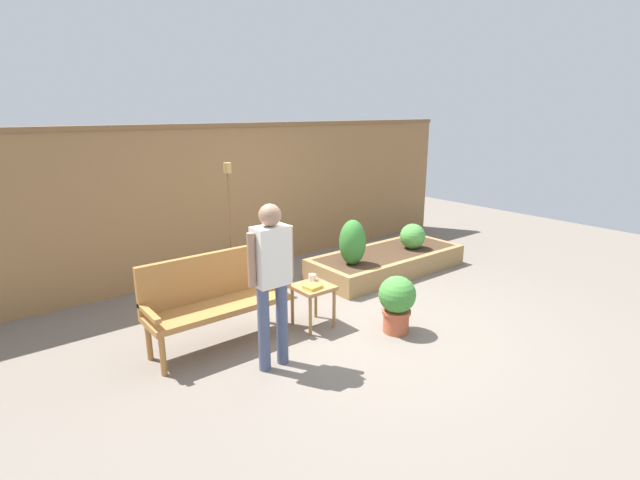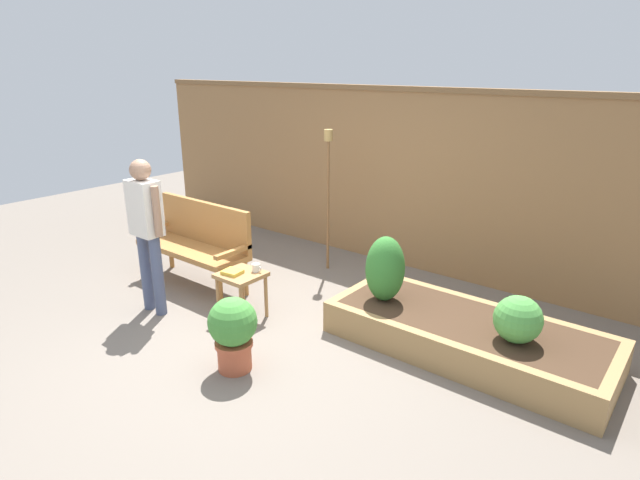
# 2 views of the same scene
# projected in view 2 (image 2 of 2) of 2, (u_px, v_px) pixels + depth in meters

# --- Properties ---
(ground_plane) EXTENTS (14.00, 14.00, 0.00)m
(ground_plane) POSITION_uv_depth(u_px,v_px,m) (250.00, 343.00, 4.72)
(ground_plane) COLOR #70665B
(fence_back) EXTENTS (8.40, 0.14, 2.16)m
(fence_back) POSITION_uv_depth(u_px,v_px,m) (401.00, 178.00, 6.29)
(fence_back) COLOR olive
(fence_back) RESTS_ON ground_plane
(garden_bench) EXTENTS (1.44, 0.48, 0.94)m
(garden_bench) POSITION_uv_depth(u_px,v_px,m) (198.00, 238.00, 5.85)
(garden_bench) COLOR #A87038
(garden_bench) RESTS_ON ground_plane
(side_table) EXTENTS (0.40, 0.40, 0.48)m
(side_table) POSITION_uv_depth(u_px,v_px,m) (241.00, 281.00, 5.06)
(side_table) COLOR #9E7042
(side_table) RESTS_ON ground_plane
(cup_on_table) EXTENTS (0.11, 0.08, 0.08)m
(cup_on_table) POSITION_uv_depth(u_px,v_px,m) (256.00, 268.00, 5.06)
(cup_on_table) COLOR silver
(cup_on_table) RESTS_ON side_table
(book_on_table) EXTENTS (0.19, 0.17, 0.03)m
(book_on_table) POSITION_uv_depth(u_px,v_px,m) (232.00, 272.00, 5.01)
(book_on_table) COLOR gold
(book_on_table) RESTS_ON side_table
(potted_boxwood) EXTENTS (0.40, 0.40, 0.63)m
(potted_boxwood) POSITION_uv_depth(u_px,v_px,m) (233.00, 330.00, 4.20)
(potted_boxwood) COLOR #B75638
(potted_boxwood) RESTS_ON ground_plane
(raised_planter_bed) EXTENTS (2.40, 1.00, 0.30)m
(raised_planter_bed) POSITION_uv_depth(u_px,v_px,m) (466.00, 335.00, 4.54)
(raised_planter_bed) COLOR #997547
(raised_planter_bed) RESTS_ON ground_plane
(shrub_near_bench) EXTENTS (0.36, 0.36, 0.62)m
(shrub_near_bench) POSITION_uv_depth(u_px,v_px,m) (385.00, 269.00, 4.78)
(shrub_near_bench) COLOR brown
(shrub_near_bench) RESTS_ON raised_planter_bed
(shrub_far_corner) EXTENTS (0.38, 0.38, 0.38)m
(shrub_far_corner) POSITION_uv_depth(u_px,v_px,m) (518.00, 319.00, 4.10)
(shrub_far_corner) COLOR brown
(shrub_far_corner) RESTS_ON raised_planter_bed
(tiki_torch) EXTENTS (0.10, 0.10, 1.69)m
(tiki_torch) POSITION_uv_depth(u_px,v_px,m) (328.00, 176.00, 6.06)
(tiki_torch) COLOR brown
(tiki_torch) RESTS_ON ground_plane
(person_by_bench) EXTENTS (0.47, 0.20, 1.56)m
(person_by_bench) POSITION_uv_depth(u_px,v_px,m) (146.00, 224.00, 5.03)
(person_by_bench) COLOR #475170
(person_by_bench) RESTS_ON ground_plane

